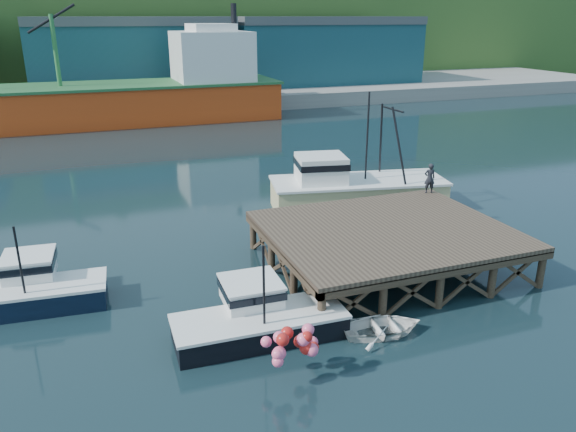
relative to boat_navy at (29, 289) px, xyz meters
name	(u,v)px	position (x,y,z in m)	size (l,w,h in m)	color
ground	(286,283)	(11.50, -1.91, -0.83)	(300.00, 300.00, 0.00)	black
wharf	(389,233)	(17.00, -2.10, 1.11)	(12.00, 10.00, 2.62)	brown
far_quay	(132,91)	(11.50, 68.09, 0.17)	(160.00, 40.00, 2.00)	gray
warehouse_mid	(132,58)	(11.50, 63.09, 5.67)	(28.00, 16.00, 9.00)	#194253
warehouse_right	(319,53)	(41.50, 63.09, 5.67)	(30.00, 16.00, 9.00)	#194253
cargo_ship	(76,97)	(3.04, 46.09, 2.48)	(55.50, 10.00, 13.75)	#D54214
hillside	(111,23)	(11.50, 98.09, 10.17)	(220.00, 50.00, 22.00)	#2D511E
boat_navy	(29,289)	(0.00, 0.00, 0.00)	(6.79, 3.82, 4.14)	black
boat_black	(258,317)	(8.80, -5.88, -0.04)	(7.02, 5.92, 4.29)	black
trawler	(355,185)	(19.75, 7.06, 0.76)	(12.14, 6.33, 7.74)	beige
dinghy	(383,327)	(13.55, -7.71, -0.49)	(2.38, 3.34, 0.69)	white
dockworker	(430,178)	(22.40, 2.49, 2.21)	(0.67, 0.44, 1.83)	black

